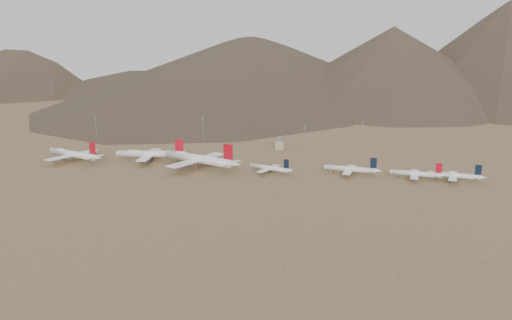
% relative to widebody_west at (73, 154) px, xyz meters
% --- Properties ---
extents(ground, '(3000.00, 3000.00, 0.00)m').
position_rel_widebody_west_xyz_m(ground, '(132.74, -23.16, -6.72)').
color(ground, olive).
rests_on(ground, ground).
extents(mountain_ridge, '(4400.00, 1000.00, 300.00)m').
position_rel_widebody_west_xyz_m(mountain_ridge, '(132.74, 876.84, 143.28)').
color(mountain_ridge, brown).
rests_on(mountain_ridge, ground).
extents(widebody_west, '(63.50, 50.40, 19.48)m').
position_rel_widebody_west_xyz_m(widebody_west, '(0.00, 0.00, 0.00)').
color(widebody_west, white).
rests_on(widebody_west, ground).
extents(widebody_centre, '(65.78, 51.46, 19.73)m').
position_rel_widebody_west_xyz_m(widebody_centre, '(64.81, 17.04, 0.09)').
color(widebody_centre, white).
rests_on(widebody_centre, ground).
extents(widebody_east, '(76.74, 61.30, 23.87)m').
position_rel_widebody_west_xyz_m(widebody_east, '(114.15, 3.30, 1.52)').
color(widebody_east, white).
rests_on(widebody_east, ground).
extents(narrowbody_a, '(38.36, 28.55, 13.12)m').
position_rel_widebody_west_xyz_m(narrowbody_a, '(174.55, 2.27, -2.46)').
color(narrowbody_a, white).
rests_on(narrowbody_a, ground).
extents(narrowbody_b, '(45.26, 32.61, 14.93)m').
position_rel_widebody_west_xyz_m(narrowbody_b, '(237.00, 12.47, -1.87)').
color(narrowbody_b, white).
rests_on(narrowbody_b, ground).
extents(narrowbody_c, '(41.74, 30.08, 13.78)m').
position_rel_widebody_west_xyz_m(narrowbody_c, '(285.44, 11.57, -2.24)').
color(narrowbody_c, white).
rests_on(narrowbody_c, ground).
extents(narrowbody_d, '(41.69, 30.30, 13.81)m').
position_rel_widebody_west_xyz_m(narrowbody_d, '(312.78, 13.63, -2.23)').
color(narrowbody_d, white).
rests_on(narrowbody_d, ground).
extents(control_tower, '(8.00, 8.00, 12.00)m').
position_rel_widebody_west_xyz_m(control_tower, '(162.74, 96.84, -1.40)').
color(control_tower, tan).
rests_on(control_tower, ground).
extents(mast_far_west, '(2.00, 0.60, 25.70)m').
position_rel_widebody_west_xyz_m(mast_far_west, '(-37.20, 96.62, 7.49)').
color(mast_far_west, gray).
rests_on(mast_far_west, ground).
extents(mast_west, '(2.00, 0.60, 25.70)m').
position_rel_widebody_west_xyz_m(mast_west, '(77.93, 112.26, 7.49)').
color(mast_west, gray).
rests_on(mast_west, ground).
extents(mast_centre, '(2.00, 0.60, 25.70)m').
position_rel_widebody_west_xyz_m(mast_centre, '(188.34, 86.52, 7.49)').
color(mast_centre, gray).
rests_on(mast_centre, ground).
extents(mast_east, '(2.00, 0.60, 25.70)m').
position_rel_widebody_west_xyz_m(mast_east, '(239.14, 123.74, 7.49)').
color(mast_east, gray).
rests_on(mast_east, ground).
extents(mast_far_east, '(2.00, 0.60, 25.70)m').
position_rel_widebody_west_xyz_m(mast_far_east, '(326.36, 106.82, 7.49)').
color(mast_far_east, gray).
rests_on(mast_far_east, ground).
extents(desert_scrub, '(420.89, 178.93, 0.86)m').
position_rel_widebody_west_xyz_m(desert_scrub, '(101.04, -105.99, -6.41)').
color(desert_scrub, brown).
rests_on(desert_scrub, ground).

